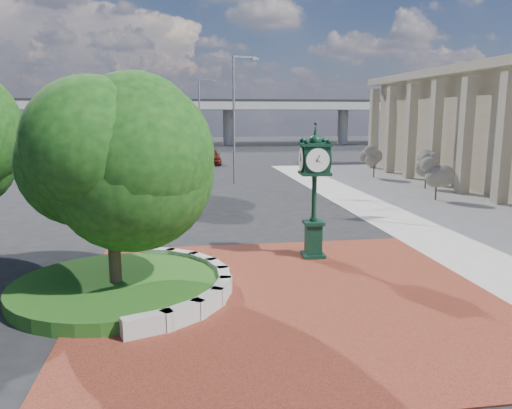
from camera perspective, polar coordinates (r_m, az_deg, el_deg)
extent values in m
plane|color=black|center=(15.76, 2.96, -9.24)|extent=(200.00, 200.00, 0.00)
cube|color=maroon|center=(14.83, 3.74, -10.44)|extent=(12.00, 12.00, 0.04)
cube|color=#9E9B93|center=(12.61, -12.30, -13.32)|extent=(1.29, 0.76, 0.54)
cube|color=#9E9B93|center=(13.01, -8.32, -12.42)|extent=(1.20, 1.04, 0.54)
cube|color=#9E9B93|center=(13.67, -5.47, -11.20)|extent=(1.00, 1.22, 0.54)
cube|color=#9E9B93|center=(14.51, -3.94, -9.87)|extent=(0.71, 1.30, 0.54)
cube|color=#9E9B93|center=(15.43, -3.68, -8.62)|extent=(0.35, 1.25, 0.54)
cube|color=#9E9B93|center=(16.33, -4.49, -7.55)|extent=(0.71, 1.30, 0.54)
cube|color=#9E9B93|center=(17.14, -6.15, -6.71)|extent=(1.00, 1.22, 0.54)
cube|color=#9E9B93|center=(17.80, -8.42, -6.11)|extent=(1.20, 1.04, 0.54)
cube|color=#9E9B93|center=(18.27, -11.12, -5.76)|extent=(1.29, 0.76, 0.54)
cylinder|color=#1C4C15|center=(15.53, -15.67, -9.14)|extent=(6.10, 6.10, 0.40)
cube|color=#9E9B93|center=(84.60, -6.64, 11.12)|extent=(90.00, 12.00, 1.20)
cube|color=black|center=(84.62, -6.65, 11.66)|extent=(90.00, 12.00, 0.40)
cylinder|color=#9E9B93|center=(85.42, -16.80, 8.40)|extent=(1.80, 1.80, 6.00)
cylinder|color=#9E9B93|center=(84.95, -3.18, 8.81)|extent=(1.80, 1.80, 6.00)
cylinder|color=#9E9B93|center=(89.08, 9.89, 8.75)|extent=(1.80, 1.80, 6.00)
cylinder|color=#38281C|center=(15.27, -15.83, -6.00)|extent=(0.36, 0.36, 2.17)
sphere|color=#0E3511|center=(14.76, -16.34, 3.91)|extent=(5.20, 5.20, 5.20)
cylinder|color=#38281C|center=(32.84, -10.23, 2.64)|extent=(0.36, 0.36, 1.92)
sphere|color=#0E3511|center=(32.62, -10.36, 6.62)|extent=(4.40, 4.40, 4.40)
cube|color=black|center=(18.78, 6.52, -5.78)|extent=(0.88, 0.88, 0.17)
cube|color=black|center=(18.61, 6.56, -3.89)|extent=(0.60, 0.60, 1.14)
cube|color=black|center=(18.47, 6.60, -2.08)|extent=(0.77, 0.77, 0.12)
cylinder|color=black|center=(18.29, 6.66, 0.80)|extent=(0.18, 0.18, 1.76)
cube|color=black|center=(18.11, 6.75, 5.20)|extent=(0.99, 0.99, 0.93)
cylinder|color=white|center=(17.64, 7.07, 5.05)|extent=(0.83, 0.11, 0.83)
cylinder|color=white|center=(18.59, 6.45, 5.33)|extent=(0.83, 0.11, 0.83)
cylinder|color=white|center=(18.02, 5.23, 5.20)|extent=(0.11, 0.83, 0.83)
cylinder|color=white|center=(18.22, 8.26, 5.19)|extent=(0.11, 0.83, 0.83)
sphere|color=black|center=(18.07, 6.79, 7.22)|extent=(0.46, 0.46, 0.46)
cone|color=black|center=(18.05, 6.82, 8.31)|extent=(0.19, 0.19, 0.52)
imported|color=#4C130A|center=(53.03, -5.32, 5.53)|extent=(2.30, 5.10, 1.70)
cylinder|color=slate|center=(37.97, -2.55, 9.47)|extent=(0.17, 0.17, 9.40)
cube|color=slate|center=(38.58, -1.28, 16.49)|extent=(1.84, 0.73, 0.13)
cube|color=slate|center=(38.93, -0.12, 16.28)|extent=(0.58, 0.41, 0.16)
cylinder|color=slate|center=(54.88, -6.46, 9.41)|extent=(0.16, 0.16, 8.85)
cube|color=slate|center=(55.03, -5.61, 14.04)|extent=(1.77, 0.16, 0.12)
cube|color=slate|center=(55.08, -4.77, 13.95)|extent=(0.49, 0.25, 0.15)
cylinder|color=#38281C|center=(32.59, 19.87, 1.48)|extent=(0.10, 0.10, 1.20)
sphere|color=#A95487|center=(32.46, 19.97, 3.23)|extent=(1.20, 1.20, 1.20)
cylinder|color=#38281C|center=(37.29, 18.80, 2.60)|extent=(0.10, 0.10, 1.20)
sphere|color=#A95487|center=(37.18, 18.89, 4.12)|extent=(1.20, 1.20, 1.20)
cylinder|color=#38281C|center=(42.63, 13.31, 3.78)|extent=(0.10, 0.10, 1.20)
sphere|color=#A95487|center=(42.54, 13.37, 5.12)|extent=(1.20, 1.20, 1.20)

